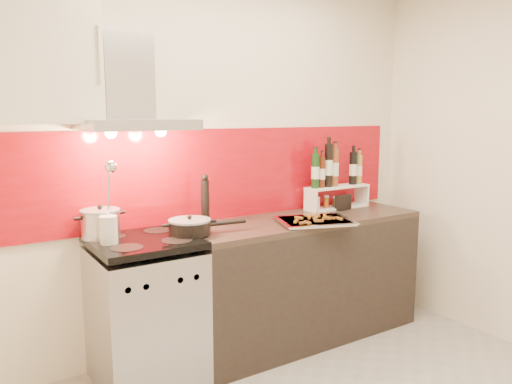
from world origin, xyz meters
TOP-DOWN VIEW (x-y plane):
  - back_wall at (0.00, 1.40)m, footprint 3.40×0.02m
  - backsplash at (0.05, 1.39)m, footprint 3.00×0.02m
  - range_stove at (-0.70, 1.10)m, footprint 0.60×0.60m
  - counter at (0.50, 1.10)m, footprint 1.80×0.60m
  - range_hood at (-0.70, 1.24)m, footprint 0.62×0.50m
  - upper_cabinet at (-1.25, 1.22)m, footprint 0.70×0.35m
  - stock_pot at (-0.90, 1.26)m, footprint 0.23×0.23m
  - saute_pan at (-0.41, 1.05)m, footprint 0.50×0.26m
  - utensil_jar at (-0.90, 1.08)m, footprint 0.10×0.15m
  - pepper_mill at (-0.22, 1.23)m, footprint 0.05×0.05m
  - step_shelf at (0.92, 1.24)m, footprint 0.56×0.15m
  - caddy_box at (0.95, 1.16)m, footprint 0.14×0.08m
  - baking_tray at (0.46, 0.92)m, footprint 0.60×0.53m

SIDE VIEW (x-z plane):
  - range_stove at x=-0.70m, z-range -0.01..0.90m
  - counter at x=0.50m, z-range 0.00..0.90m
  - baking_tray at x=0.46m, z-range 0.90..0.93m
  - saute_pan at x=-0.41m, z-range 0.90..1.02m
  - caddy_box at x=0.95m, z-range 0.90..1.02m
  - stock_pot at x=-0.90m, z-range 0.90..1.10m
  - utensil_jar at x=-0.90m, z-range 0.80..1.29m
  - pepper_mill at x=-0.22m, z-range 0.89..1.24m
  - step_shelf at x=0.92m, z-range 0.87..1.39m
  - backsplash at x=0.05m, z-range 0.90..1.54m
  - back_wall at x=0.00m, z-range 0.00..2.60m
  - range_hood at x=-0.70m, z-range 1.44..2.05m
  - upper_cabinet at x=-1.25m, z-range 1.59..2.31m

